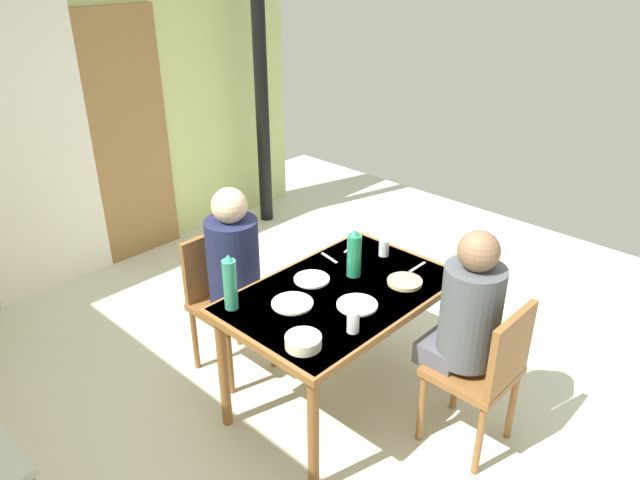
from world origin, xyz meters
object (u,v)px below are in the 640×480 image
object	(u,v)px
dining_table	(340,304)
chair_near_diner	(486,370)
chair_far_diner	(223,295)
serving_bowl_center	(303,341)
person_far_diner	(235,261)
water_bottle_green_far	(230,283)
person_near_diner	(468,311)
water_bottle_green_near	(354,254)

from	to	relation	value
dining_table	chair_near_diner	bearing A→B (deg)	-72.05
dining_table	chair_far_diner	size ratio (longest dim) A/B	1.44
dining_table	serving_bowl_center	bearing A→B (deg)	-157.54
chair_far_diner	serving_bowl_center	bearing A→B (deg)	74.06
chair_near_diner	chair_far_diner	distance (m)	1.58
dining_table	person_far_diner	distance (m)	0.66
chair_far_diner	person_far_diner	distance (m)	0.31
chair_far_diner	person_far_diner	xyz separation A→B (m)	(-0.00, -0.14, 0.28)
dining_table	chair_far_diner	xyz separation A→B (m)	(-0.21, 0.75, -0.17)
water_bottle_green_far	serving_bowl_center	distance (m)	0.50
chair_near_diner	person_far_diner	distance (m)	1.47
person_near_diner	serving_bowl_center	xyz separation A→B (m)	(-0.73, 0.42, -0.01)
chair_far_diner	serving_bowl_center	world-z (taller)	chair_far_diner
person_far_diner	serving_bowl_center	world-z (taller)	person_far_diner
water_bottle_green_far	dining_table	bearing A→B (deg)	-30.33
chair_near_diner	person_near_diner	bearing A→B (deg)	90.00
dining_table	water_bottle_green_near	world-z (taller)	water_bottle_green_near
water_bottle_green_near	serving_bowl_center	distance (m)	0.71
water_bottle_green_near	serving_bowl_center	bearing A→B (deg)	-158.52
chair_far_diner	person_near_diner	world-z (taller)	person_near_diner
serving_bowl_center	person_near_diner	bearing A→B (deg)	-30.01
chair_far_diner	water_bottle_green_near	size ratio (longest dim) A/B	3.11
chair_far_diner	water_bottle_green_far	size ratio (longest dim) A/B	2.86
water_bottle_green_near	water_bottle_green_far	size ratio (longest dim) A/B	0.92
chair_near_diner	person_far_diner	size ratio (longest dim) A/B	1.13
person_near_diner	water_bottle_green_far	xyz separation A→B (m)	(-0.74, 0.91, 0.11)
dining_table	water_bottle_green_near	xyz separation A→B (m)	(0.18, 0.06, 0.22)
chair_near_diner	serving_bowl_center	distance (m)	0.96
water_bottle_green_near	water_bottle_green_far	bearing A→B (deg)	160.97
dining_table	chair_far_diner	distance (m)	0.80
person_far_diner	water_bottle_green_near	world-z (taller)	person_far_diner
chair_near_diner	person_near_diner	distance (m)	0.31
person_far_diner	person_near_diner	bearing A→B (deg)	110.14
dining_table	serving_bowl_center	distance (m)	0.53
person_near_diner	water_bottle_green_far	world-z (taller)	person_near_diner
person_near_diner	water_bottle_green_near	bearing A→B (deg)	95.84
water_bottle_green_far	serving_bowl_center	size ratio (longest dim) A/B	1.79
dining_table	person_far_diner	world-z (taller)	person_far_diner
serving_bowl_center	dining_table	bearing A→B (deg)	22.46
chair_near_diner	water_bottle_green_far	size ratio (longest dim) A/B	2.86
person_far_diner	water_bottle_green_far	size ratio (longest dim) A/B	2.53
chair_far_diner	water_bottle_green_far	bearing A→B (deg)	57.95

